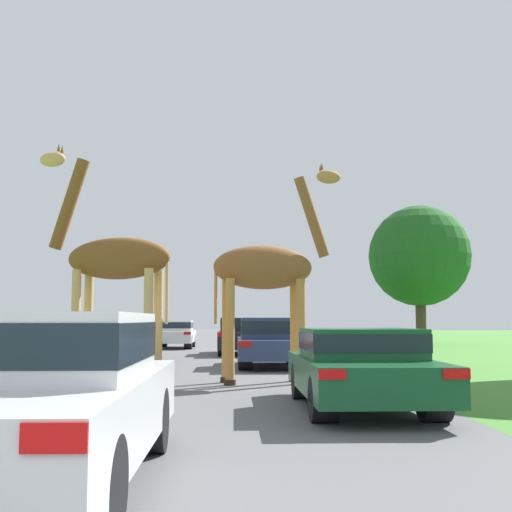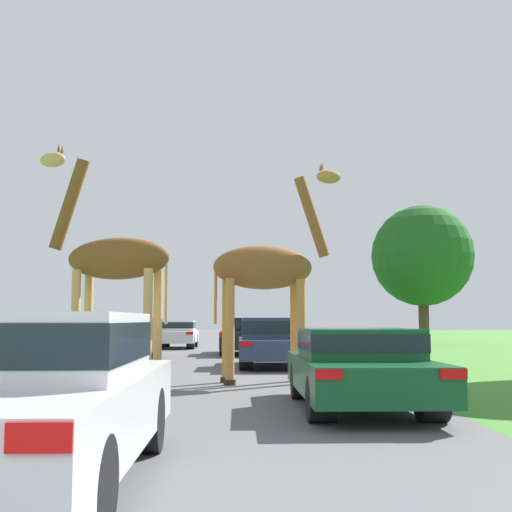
{
  "view_description": "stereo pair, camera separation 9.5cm",
  "coord_description": "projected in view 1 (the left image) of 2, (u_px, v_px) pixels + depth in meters",
  "views": [
    {
      "loc": [
        0.86,
        -0.82,
        1.35
      ],
      "look_at": [
        1.34,
        13.01,
        2.73
      ],
      "focal_mm": 45.0,
      "sensor_mm": 36.0,
      "label": 1
    },
    {
      "loc": [
        0.96,
        -0.83,
        1.35
      ],
      "look_at": [
        1.34,
        13.01,
        2.73
      ],
      "focal_mm": 45.0,
      "sensor_mm": 36.0,
      "label": 2
    }
  ],
  "objects": [
    {
      "name": "road",
      "position": [
        215.0,
        348.0,
        30.49
      ],
      "size": [
        8.21,
        120.0,
        0.0
      ],
      "color": "#5B5B5E",
      "rests_on": "ground"
    },
    {
      "name": "giraffe_near_road",
      "position": [
        267.0,
        275.0,
        13.88
      ],
      "size": [
        2.9,
        1.05,
        4.84
      ],
      "rotation": [
        0.0,
        0.0,
        -1.43
      ],
      "color": "#B77F3D",
      "rests_on": "ground"
    },
    {
      "name": "giraffe_companion",
      "position": [
        112.0,
        266.0,
        12.5
      ],
      "size": [
        2.83,
        1.11,
        4.9
      ],
      "rotation": [
        0.0,
        0.0,
        1.32
      ],
      "color": "tan",
      "rests_on": "ground"
    },
    {
      "name": "car_lead_maroon",
      "position": [
        41.0,
        393.0,
        5.23
      ],
      "size": [
        1.77,
        4.48,
        1.41
      ],
      "color": "silver",
      "rests_on": "ground"
    },
    {
      "name": "car_queue_right",
      "position": [
        122.0,
        337.0,
        20.94
      ],
      "size": [
        1.88,
        4.78,
        1.44
      ],
      "color": "#561914",
      "rests_on": "ground"
    },
    {
      "name": "car_queue_left",
      "position": [
        270.0,
        341.0,
        18.48
      ],
      "size": [
        1.87,
        4.21,
        1.4
      ],
      "color": "navy",
      "rests_on": "ground"
    },
    {
      "name": "car_far_ahead",
      "position": [
        175.0,
        333.0,
        30.44
      ],
      "size": [
        1.73,
        3.98,
        1.3
      ],
      "color": "silver",
      "rests_on": "ground"
    },
    {
      "name": "car_verge_right",
      "position": [
        360.0,
        365.0,
        9.78
      ],
      "size": [
        1.83,
        4.25,
        1.22
      ],
      "color": "#144C28",
      "rests_on": "ground"
    },
    {
      "name": "car_rear_follower",
      "position": [
        241.0,
        335.0,
        25.15
      ],
      "size": [
        1.75,
        4.55,
        1.41
      ],
      "color": "black",
      "rests_on": "ground"
    },
    {
      "name": "tree_left_edge",
      "position": [
        419.0,
        256.0,
        34.62
      ],
      "size": [
        5.44,
        5.44,
        7.5
      ],
      "color": "#4C3828",
      "rests_on": "ground"
    }
  ]
}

